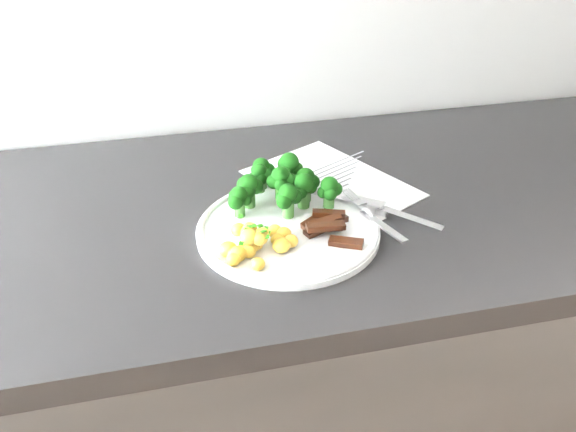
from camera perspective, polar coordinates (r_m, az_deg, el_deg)
name	(u,v)px	position (r m, az deg, el deg)	size (l,w,h in m)	color
counter	(327,394)	(1.27, 3.74, -16.57)	(2.46, 0.61, 0.92)	black
recipe_paper	(331,183)	(1.02, 4.12, 3.16)	(0.29, 0.33, 0.00)	white
plate	(288,229)	(0.89, 0.00, -1.22)	(0.27, 0.27, 0.02)	white
broccoli	(282,183)	(0.93, -0.62, 3.16)	(0.18, 0.13, 0.07)	#2E5C21
potatoes	(255,242)	(0.83, -3.20, -2.53)	(0.11, 0.11, 0.04)	gold
beef_strips	(326,225)	(0.87, 3.64, -0.87)	(0.08, 0.11, 0.02)	black
fork	(374,218)	(0.90, 8.24, -0.15)	(0.05, 0.16, 0.02)	silver
knife	(391,213)	(0.93, 9.77, 0.25)	(0.17, 0.16, 0.02)	silver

